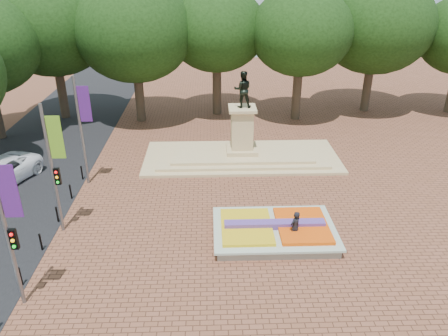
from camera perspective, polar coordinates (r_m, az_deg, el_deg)
The scene contains 8 objects.
ground at distance 24.79m, azimuth 3.60°, elevation -6.34°, with size 90.00×90.00×0.00m, color brown.
asphalt_street at distance 31.72m, azimuth -25.43°, elevation -1.46°, with size 9.00×90.00×0.02m, color black.
flower_bed at distance 23.04m, azimuth 6.65°, elevation -8.08°, with size 6.30×4.30×0.91m.
monument at distance 31.50m, azimuth 2.32°, elevation 2.70°, with size 14.00×6.00×6.40m.
tree_row_back at distance 39.76m, azimuth 4.90°, elevation 16.11°, with size 44.80×8.80×10.43m.
banner_poles at distance 23.05m, azimuth -21.58°, elevation 0.14°, with size 0.88×11.17×7.00m.
bollard_row at distance 24.63m, azimuth -21.86°, elevation -7.15°, with size 0.12×13.12×0.98m.
pedestrian at distance 22.50m, azimuth 9.25°, elevation -7.63°, with size 0.64×0.42×1.77m, color black.
Camera 1 is at (-2.27, -20.98, 13.01)m, focal length 35.00 mm.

